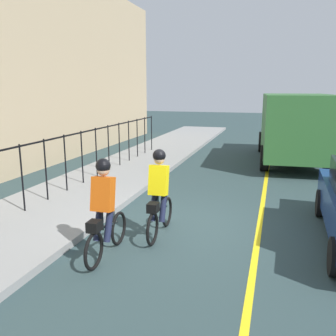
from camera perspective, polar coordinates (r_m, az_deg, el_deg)
ground_plane at (r=8.17m, az=2.42°, el=-9.26°), size 80.00×80.00×0.00m
lane_line_centre at (r=7.96m, az=13.84°, el=-10.19°), size 36.00×0.12×0.01m
sidewalk at (r=9.50m, az=-18.00°, el=-6.25°), size 40.00×3.20×0.15m
iron_fence at (r=10.25m, az=-17.13°, el=1.72°), size 15.76×0.04×1.60m
cyclist_lead at (r=7.42m, az=-1.42°, el=-4.06°), size 1.71×0.37×1.83m
cyclist_follow at (r=6.58m, az=-9.93°, el=-6.41°), size 1.71×0.37×1.83m
box_truck_background at (r=15.74m, az=18.93°, el=6.36°), size 6.84×2.87×2.78m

